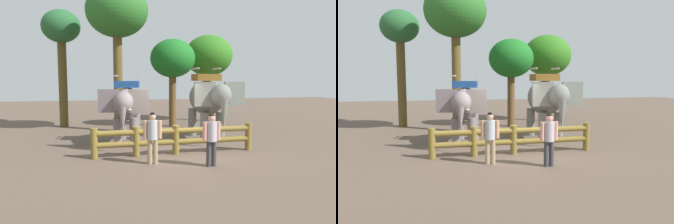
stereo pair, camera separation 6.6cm
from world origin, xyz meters
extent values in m
plane|color=brown|center=(0.00, 0.00, 0.00)|extent=(60.00, 60.00, 0.00)
cylinder|color=olive|center=(-2.86, 0.02, 0.53)|extent=(0.24, 0.24, 1.05)
cylinder|color=olive|center=(-1.43, 0.04, 0.53)|extent=(0.24, 0.24, 1.05)
cylinder|color=olive|center=(0.00, 0.05, 0.53)|extent=(0.24, 0.24, 1.05)
cylinder|color=olive|center=(1.43, 0.06, 0.53)|extent=(0.24, 0.24, 1.05)
cylinder|color=olive|center=(2.86, 0.08, 0.53)|extent=(0.24, 0.24, 1.05)
cylinder|color=olive|center=(0.00, 0.05, 0.45)|extent=(5.72, 0.26, 0.20)
cylinder|color=olive|center=(0.00, 0.05, 0.85)|extent=(5.72, 0.26, 0.20)
cylinder|color=slate|center=(-1.33, 1.64, 0.58)|extent=(0.35, 0.35, 1.16)
cylinder|color=slate|center=(-1.95, 1.76, 0.58)|extent=(0.35, 0.35, 1.16)
cylinder|color=slate|center=(-1.03, 3.17, 0.58)|extent=(0.35, 0.35, 1.16)
cylinder|color=slate|center=(-1.65, 3.30, 0.58)|extent=(0.35, 0.35, 1.16)
ellipsoid|color=slate|center=(-1.49, 2.47, 1.67)|extent=(1.64, 2.79, 1.35)
ellipsoid|color=slate|center=(-1.78, 0.95, 1.84)|extent=(0.89, 1.00, 0.83)
cube|color=slate|center=(-1.21, 0.95, 1.89)|extent=(0.78, 0.26, 0.87)
cube|color=slate|center=(-2.32, 1.16, 1.89)|extent=(0.78, 0.26, 0.87)
cone|color=slate|center=(-1.84, 0.65, 1.18)|extent=(0.31, 0.31, 1.06)
cone|color=beige|center=(-1.68, 0.71, 1.60)|extent=(0.36, 0.16, 0.15)
cone|color=beige|center=(-1.98, 0.76, 1.60)|extent=(0.36, 0.16, 0.15)
cube|color=navy|center=(-1.49, 2.47, 2.48)|extent=(1.13, 1.04, 0.27)
cylinder|color=#A59E8C|center=(-1.05, 2.38, 2.83)|extent=(0.22, 0.78, 0.07)
cylinder|color=#A59E8C|center=(-1.93, 2.55, 2.83)|extent=(0.22, 0.78, 0.07)
cylinder|color=slate|center=(2.42, 1.77, 0.65)|extent=(0.39, 0.39, 1.30)
cylinder|color=slate|center=(1.71, 1.77, 0.65)|extent=(0.39, 0.39, 1.30)
cylinder|color=slate|center=(2.42, 3.52, 0.65)|extent=(0.39, 0.39, 1.30)
cylinder|color=slate|center=(1.71, 3.52, 0.65)|extent=(0.39, 0.39, 1.30)
ellipsoid|color=slate|center=(2.06, 2.65, 1.86)|extent=(1.30, 2.92, 1.51)
ellipsoid|color=slate|center=(2.06, 0.92, 2.05)|extent=(0.83, 0.97, 0.92)
cube|color=slate|center=(2.69, 1.04, 2.11)|extent=(0.86, 0.13, 0.97)
cube|color=slate|center=(1.43, 1.04, 2.11)|extent=(0.86, 0.13, 0.97)
cone|color=slate|center=(2.06, 0.58, 1.31)|extent=(0.35, 0.35, 1.19)
cube|color=brown|center=(2.06, 2.65, 2.77)|extent=(1.10, 0.97, 0.30)
cylinder|color=#A59E8C|center=(2.56, 2.65, 3.16)|extent=(0.08, 0.87, 0.08)
cylinder|color=#A59E8C|center=(1.57, 2.65, 3.16)|extent=(0.08, 0.87, 0.08)
cylinder|color=#36363A|center=(0.77, -1.71, 0.40)|extent=(0.15, 0.15, 0.79)
cylinder|color=#36363A|center=(0.60, -1.72, 0.40)|extent=(0.15, 0.15, 0.79)
cylinder|color=#B5AEB7|center=(0.68, -1.71, 1.09)|extent=(0.34, 0.34, 0.61)
cylinder|color=#D99086|center=(0.91, -1.70, 1.11)|extent=(0.13, 0.13, 0.58)
cylinder|color=#D99086|center=(0.46, -1.73, 1.11)|extent=(0.13, 0.13, 0.58)
sphere|color=#D99086|center=(0.68, -1.71, 1.51)|extent=(0.22, 0.22, 0.22)
sphere|color=black|center=(0.68, -1.71, 1.57)|extent=(0.17, 0.17, 0.17)
cylinder|color=#9F8565|center=(-0.96, -1.07, 0.40)|extent=(0.15, 0.15, 0.80)
cylinder|color=#9F8565|center=(-1.13, -1.05, 0.40)|extent=(0.15, 0.15, 0.80)
cylinder|color=#ABB1B5|center=(-1.05, -1.06, 1.10)|extent=(0.36, 0.36, 0.61)
cylinder|color=tan|center=(-0.82, -1.09, 1.12)|extent=(0.13, 0.13, 0.58)
cylinder|color=tan|center=(-1.27, -1.03, 1.12)|extent=(0.13, 0.13, 0.58)
sphere|color=tan|center=(-1.05, -1.06, 1.52)|extent=(0.22, 0.22, 0.22)
sphere|color=black|center=(-1.05, -1.06, 1.58)|extent=(0.17, 0.17, 0.17)
cylinder|color=brown|center=(-4.57, 7.77, 2.51)|extent=(0.47, 0.47, 5.02)
ellipsoid|color=#245B2D|center=(-4.57, 7.77, 5.60)|extent=(2.11, 2.11, 1.79)
cylinder|color=brown|center=(1.46, 6.51, 1.58)|extent=(0.41, 0.41, 3.16)
ellipsoid|color=#1A6920|center=(1.46, 6.51, 3.86)|extent=(2.52, 2.52, 2.14)
cylinder|color=brown|center=(4.26, 8.32, 1.67)|extent=(0.37, 0.37, 3.35)
ellipsoid|color=#2D6F1B|center=(4.26, 8.32, 4.18)|extent=(3.03, 3.03, 2.58)
cylinder|color=brown|center=(-1.65, 5.54, 2.63)|extent=(0.46, 0.46, 5.25)
ellipsoid|color=#2A6A25|center=(-1.65, 5.54, 6.12)|extent=(3.14, 3.14, 2.67)
camera|label=1|loc=(-2.73, -10.59, 2.70)|focal=33.19mm
camera|label=2|loc=(-2.67, -10.61, 2.70)|focal=33.19mm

